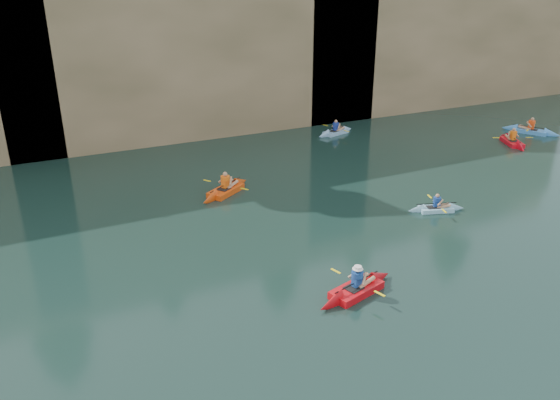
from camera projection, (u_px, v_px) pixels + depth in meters
name	position (u px, v px, depth m)	size (l,w,h in m)	color
ground	(395.00, 326.00, 16.43)	(160.00, 160.00, 0.00)	black
cliff	(145.00, 31.00, 39.01)	(70.00, 16.00, 12.00)	tan
cliff_slab_center	(205.00, 45.00, 33.80)	(24.00, 2.40, 11.40)	#9D815F
cliff_slab_east	(452.00, 42.00, 42.18)	(26.00, 2.40, 9.84)	#9D815F
sea_cave_center	(116.00, 123.00, 32.41)	(3.50, 1.00, 3.20)	black
sea_cave_east	(321.00, 91.00, 37.82)	(5.00, 1.00, 4.50)	black
main_kayaker	(356.00, 289.00, 18.03)	(3.49, 2.25, 1.26)	red
kayaker_orange	(226.00, 190.00, 26.28)	(3.39, 2.63, 1.35)	#DE450E
kayaker_ltblue_near	(436.00, 208.00, 24.31)	(2.68, 1.99, 1.03)	#88C6E4
kayaker_red_far	(512.00, 142.00, 33.84)	(2.30, 3.46, 1.27)	red
kayaker_ltblue_mid	(335.00, 132.00, 35.97)	(3.19, 2.28, 1.18)	#83B0DB
kayaker_blue_east	(530.00, 131.00, 36.15)	(2.48, 3.61, 1.31)	#4595EA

